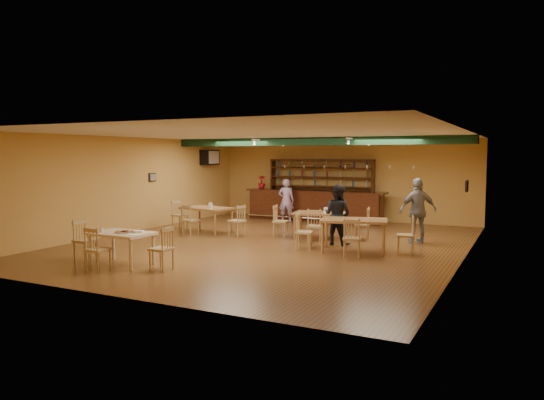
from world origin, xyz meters
The scene contains 22 objects.
floor centered at (0.00, 0.00, 0.00)m, with size 12.00×12.00×0.00m, color #543318.
ceiling_beam centered at (0.00, 2.80, 2.87)m, with size 10.00×0.30×0.25m, color black.
track_rail_left centered at (-1.80, 3.40, 2.94)m, with size 0.05×2.50×0.05m, color silver.
track_rail_right centered at (1.40, 3.40, 2.94)m, with size 0.05×2.50×0.05m, color silver.
ac_unit centered at (-4.80, 4.20, 2.35)m, with size 0.34×0.70×0.48m, color silver.
picture_left centered at (-4.97, 1.00, 1.70)m, with size 0.04×0.34×0.28m, color black.
picture_right centered at (4.97, 0.50, 1.70)m, with size 0.04×0.34×0.28m, color black.
bar_counter centered at (-0.82, 5.15, 0.56)m, with size 5.33×0.85×1.13m, color black.
back_bar_hutch centered at (-0.82, 5.78, 1.14)m, with size 4.12×0.40×2.28m, color black.
poinsettia centered at (-3.04, 5.15, 1.39)m, with size 0.29×0.29×0.51m, color #A70F1A.
dining_table_a centered at (-2.80, 0.98, 0.39)m, with size 1.58×0.95×0.79m, color brown.
dining_table_b centered at (0.86, 1.46, 0.38)m, with size 1.53×0.92×0.76m, color brown.
dining_table_d centered at (2.37, -0.11, 0.41)m, with size 1.65×0.99×0.82m, color brown.
near_table centered at (-1.77, -3.96, 0.37)m, with size 1.36×0.88×0.73m, color #D1B18C.
pizza_tray centered at (-1.67, -3.96, 0.74)m, with size 0.40×0.40×0.01m, color silver.
parmesan_shaker centered at (-2.20, -4.11, 0.79)m, with size 0.07×0.07×0.11m, color #EAE5C6.
napkin_stack centered at (-1.43, -3.77, 0.75)m, with size 0.20×0.15×0.03m, color white.
pizza_server centered at (-1.52, -3.91, 0.75)m, with size 0.32×0.09×0.00m, color silver.
side_plate centered at (-1.23, -4.16, 0.74)m, with size 0.22×0.22×0.01m, color white.
patron_bar centered at (-1.59, 4.33, 0.79)m, with size 0.58×0.38×1.58m, color purple.
patron_right_a centered at (1.66, 0.66, 0.82)m, with size 0.80×0.62×1.64m, color black.
patron_right_b centered at (3.57, 1.89, 0.91)m, with size 1.06×0.44×1.81m, color gray.
Camera 1 is at (6.32, -12.61, 2.44)m, focal length 34.12 mm.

